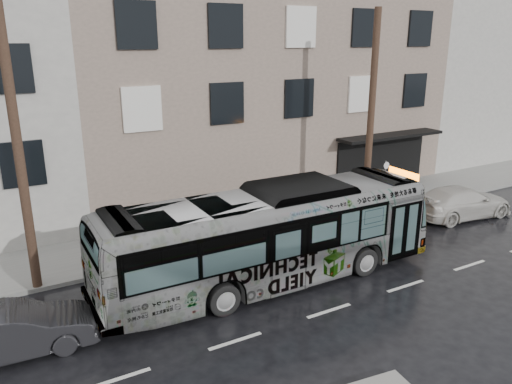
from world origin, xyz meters
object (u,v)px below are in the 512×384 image
(sign_post, at_px, (384,186))
(utility_pole_front, at_px, (371,117))
(dark_sedan, at_px, (13,332))
(bus, at_px, (270,236))
(white_sedan, at_px, (462,202))
(utility_pole_rear, at_px, (18,151))

(sign_post, bearing_deg, utility_pole_front, 180.00)
(utility_pole_front, height_order, dark_sedan, utility_pole_front)
(sign_post, bearing_deg, bus, -158.46)
(utility_pole_front, distance_m, sign_post, 3.48)
(utility_pole_front, xyz_separation_m, dark_sedan, (-14.95, -3.48, -3.98))
(white_sedan, distance_m, dark_sedan, 18.92)
(dark_sedan, bearing_deg, utility_pole_front, -73.35)
(utility_pole_front, bearing_deg, utility_pole_rear, 180.00)
(utility_pole_front, xyz_separation_m, white_sedan, (3.91, -2.13, -3.93))
(utility_pole_rear, height_order, white_sedan, utility_pole_rear)
(white_sedan, bearing_deg, dark_sedan, 100.39)
(utility_pole_rear, distance_m, dark_sedan, 5.37)
(bus, bearing_deg, utility_pole_front, -64.84)
(dark_sedan, bearing_deg, white_sedan, -82.34)
(sign_post, height_order, white_sedan, sign_post)
(utility_pole_rear, xyz_separation_m, bus, (6.93, -3.22, -3.01))
(utility_pole_front, relative_size, white_sedan, 1.82)
(utility_pole_front, relative_size, bus, 0.76)
(bus, relative_size, white_sedan, 2.38)
(white_sedan, bearing_deg, bus, 101.99)
(white_sedan, bearing_deg, sign_post, 59.21)
(sign_post, distance_m, white_sedan, 3.58)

